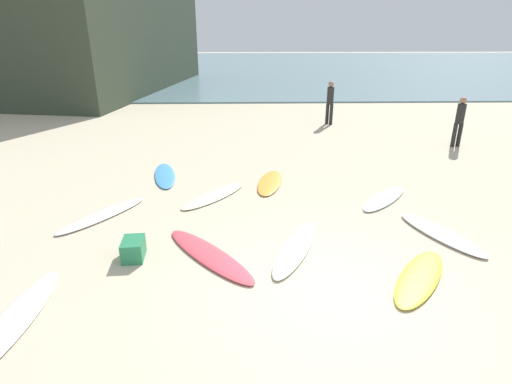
{
  "coord_description": "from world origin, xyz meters",
  "views": [
    {
      "loc": [
        -1.43,
        -5.4,
        3.96
      ],
      "look_at": [
        -1.2,
        3.58,
        0.3
      ],
      "focal_mm": 29.07,
      "sensor_mm": 36.0,
      "label": 1
    }
  ],
  "objects_px": {
    "surfboard_1": "(441,234)",
    "surfboard_2": "(165,175)",
    "surfboard_3": "(214,195)",
    "surfboard_6": "(384,198)",
    "surfboard_7": "(209,255)",
    "beach_cooler": "(133,249)",
    "surfboard_4": "(270,183)",
    "beachgoer_near": "(330,100)",
    "surfboard_9": "(296,248)",
    "surfboard_8": "(16,319)",
    "beachgoer_mid": "(460,119)",
    "surfboard_0": "(103,215)",
    "surfboard_5": "(419,278)"
  },
  "relations": [
    {
      "from": "surfboard_1",
      "to": "surfboard_2",
      "type": "height_order",
      "value": "surfboard_1"
    },
    {
      "from": "surfboard_3",
      "to": "surfboard_6",
      "type": "xyz_separation_m",
      "value": [
        4.14,
        -0.29,
        0.0
      ]
    },
    {
      "from": "surfboard_7",
      "to": "beach_cooler",
      "type": "xyz_separation_m",
      "value": [
        -1.36,
        -0.0,
        0.15
      ]
    },
    {
      "from": "surfboard_1",
      "to": "surfboard_4",
      "type": "bearing_deg",
      "value": -66.66
    },
    {
      "from": "beachgoer_near",
      "to": "surfboard_9",
      "type": "bearing_deg",
      "value": -57.24
    },
    {
      "from": "surfboard_3",
      "to": "surfboard_8",
      "type": "distance_m",
      "value": 5.2
    },
    {
      "from": "surfboard_1",
      "to": "surfboard_6",
      "type": "height_order",
      "value": "surfboard_1"
    },
    {
      "from": "surfboard_7",
      "to": "surfboard_9",
      "type": "xyz_separation_m",
      "value": [
        1.61,
        0.21,
        0.01
      ]
    },
    {
      "from": "surfboard_4",
      "to": "beachgoer_mid",
      "type": "relative_size",
      "value": 1.13
    },
    {
      "from": "beachgoer_mid",
      "to": "surfboard_2",
      "type": "bearing_deg",
      "value": -171.15
    },
    {
      "from": "surfboard_3",
      "to": "surfboard_7",
      "type": "xyz_separation_m",
      "value": [
        0.11,
        -2.84,
        0.0
      ]
    },
    {
      "from": "surfboard_2",
      "to": "surfboard_8",
      "type": "distance_m",
      "value": 6.13
    },
    {
      "from": "surfboard_9",
      "to": "beachgoer_mid",
      "type": "bearing_deg",
      "value": -109.69
    },
    {
      "from": "surfboard_2",
      "to": "surfboard_3",
      "type": "distance_m",
      "value": 2.1
    },
    {
      "from": "surfboard_0",
      "to": "surfboard_5",
      "type": "height_order",
      "value": "surfboard_5"
    },
    {
      "from": "surfboard_3",
      "to": "surfboard_0",
      "type": "bearing_deg",
      "value": 62.36
    },
    {
      "from": "surfboard_8",
      "to": "surfboard_4",
      "type": "bearing_deg",
      "value": -124.28
    },
    {
      "from": "surfboard_0",
      "to": "surfboard_4",
      "type": "bearing_deg",
      "value": 61.28
    },
    {
      "from": "surfboard_9",
      "to": "beach_cooler",
      "type": "xyz_separation_m",
      "value": [
        -2.97,
        -0.21,
        0.14
      ]
    },
    {
      "from": "surfboard_1",
      "to": "surfboard_9",
      "type": "bearing_deg",
      "value": -15.01
    },
    {
      "from": "surfboard_2",
      "to": "surfboard_6",
      "type": "height_order",
      "value": "surfboard_6"
    },
    {
      "from": "surfboard_3",
      "to": "beachgoer_near",
      "type": "relative_size",
      "value": 1.22
    },
    {
      "from": "beachgoer_near",
      "to": "surfboard_3",
      "type": "bearing_deg",
      "value": -72.13
    },
    {
      "from": "surfboard_5",
      "to": "surfboard_9",
      "type": "xyz_separation_m",
      "value": [
        -1.95,
        1.03,
        0.0
      ]
    },
    {
      "from": "surfboard_0",
      "to": "surfboard_2",
      "type": "distance_m",
      "value": 2.72
    },
    {
      "from": "surfboard_7",
      "to": "surfboard_8",
      "type": "relative_size",
      "value": 1.04
    },
    {
      "from": "surfboard_1",
      "to": "surfboard_3",
      "type": "distance_m",
      "value": 5.17
    },
    {
      "from": "surfboard_3",
      "to": "beach_cooler",
      "type": "height_order",
      "value": "beach_cooler"
    },
    {
      "from": "surfboard_2",
      "to": "surfboard_9",
      "type": "relative_size",
      "value": 0.92
    },
    {
      "from": "surfboard_0",
      "to": "beach_cooler",
      "type": "xyz_separation_m",
      "value": [
        1.13,
        -1.78,
        0.15
      ]
    },
    {
      "from": "surfboard_4",
      "to": "surfboard_6",
      "type": "height_order",
      "value": "surfboard_6"
    },
    {
      "from": "surfboard_0",
      "to": "beach_cooler",
      "type": "bearing_deg",
      "value": -22.95
    },
    {
      "from": "surfboard_5",
      "to": "beachgoer_mid",
      "type": "xyz_separation_m",
      "value": [
        4.39,
        7.97,
        0.91
      ]
    },
    {
      "from": "surfboard_0",
      "to": "surfboard_1",
      "type": "bearing_deg",
      "value": 25.86
    },
    {
      "from": "surfboard_0",
      "to": "surfboard_4",
      "type": "xyz_separation_m",
      "value": [
        3.81,
        1.92,
        -0.0
      ]
    },
    {
      "from": "surfboard_0",
      "to": "beach_cooler",
      "type": "height_order",
      "value": "beach_cooler"
    },
    {
      "from": "surfboard_4",
      "to": "beachgoer_near",
      "type": "height_order",
      "value": "beachgoer_near"
    },
    {
      "from": "surfboard_6",
      "to": "surfboard_9",
      "type": "bearing_deg",
      "value": -94.68
    },
    {
      "from": "surfboard_9",
      "to": "surfboard_6",
      "type": "bearing_deg",
      "value": -113.26
    },
    {
      "from": "surfboard_4",
      "to": "beachgoer_mid",
      "type": "distance_m",
      "value": 7.54
    },
    {
      "from": "surfboard_3",
      "to": "beachgoer_mid",
      "type": "xyz_separation_m",
      "value": [
        8.06,
        4.31,
        0.91
      ]
    },
    {
      "from": "beachgoer_mid",
      "to": "surfboard_7",
      "type": "bearing_deg",
      "value": -145.65
    },
    {
      "from": "surfboard_2",
      "to": "surfboard_7",
      "type": "height_order",
      "value": "surfboard_7"
    },
    {
      "from": "surfboard_6",
      "to": "surfboard_8",
      "type": "distance_m",
      "value": 7.91
    },
    {
      "from": "surfboard_2",
      "to": "beachgoer_near",
      "type": "distance_m",
      "value": 8.65
    },
    {
      "from": "surfboard_6",
      "to": "beach_cooler",
      "type": "bearing_deg",
      "value": -113.37
    },
    {
      "from": "surfboard_3",
      "to": "surfboard_1",
      "type": "bearing_deg",
      "value": -166.31
    },
    {
      "from": "surfboard_9",
      "to": "surfboard_8",
      "type": "bearing_deg",
      "value": 47.06
    },
    {
      "from": "surfboard_0",
      "to": "beachgoer_mid",
      "type": "xyz_separation_m",
      "value": [
        10.45,
        5.37,
        0.91
      ]
    },
    {
      "from": "surfboard_1",
      "to": "surfboard_7",
      "type": "distance_m",
      "value": 4.64
    }
  ]
}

